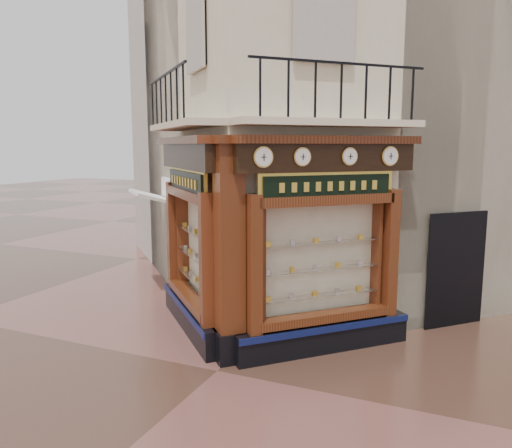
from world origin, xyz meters
The scene contains 15 objects.
ground centered at (0.00, 0.00, 0.00)m, with size 80.00×80.00×0.00m, color #462B21.
main_building centered at (0.00, 6.16, 6.00)m, with size 8.00×8.00×12.00m, color beige.
neighbour_left centered at (-2.47, 8.63, 5.50)m, with size 8.00×8.00×11.00m, color beige.
neighbour_right centered at (2.47, 8.63, 5.50)m, with size 8.00×8.00×11.00m, color beige.
shopfront_left centered at (-1.41, 1.57, 1.98)m, with size 2.86×2.86×3.98m.
shopfront_right centered at (1.41, 1.57, 1.98)m, with size 2.86×2.86×3.98m.
corner_pilaster centered at (0.00, 0.50, 1.95)m, with size 0.85×0.85×3.98m.
balcony centered at (0.00, 1.49, 4.22)m, with size 5.94×2.97×1.03m.
clock_a centered at (0.63, 0.52, 3.62)m, with size 0.28×0.28×0.35m.
clock_b centered at (1.13, 1.03, 3.62)m, with size 0.26×0.26×0.32m.
clock_c centered at (1.79, 1.69, 3.62)m, with size 0.26×0.26×0.32m.
clock_d centered at (2.39, 2.29, 3.62)m, with size 0.29×0.29×0.36m.
awning centered at (-3.70, 3.49, 0.00)m, with size 1.62×0.97×0.08m, color white, non-canonical shape.
signboard_left centered at (-1.46, 1.51, 3.10)m, with size 2.02×2.02×0.54m.
signboard_right centered at (1.46, 1.51, 3.10)m, with size 1.95×1.95×0.52m.
Camera 1 is at (3.80, -7.10, 3.79)m, focal length 35.00 mm.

